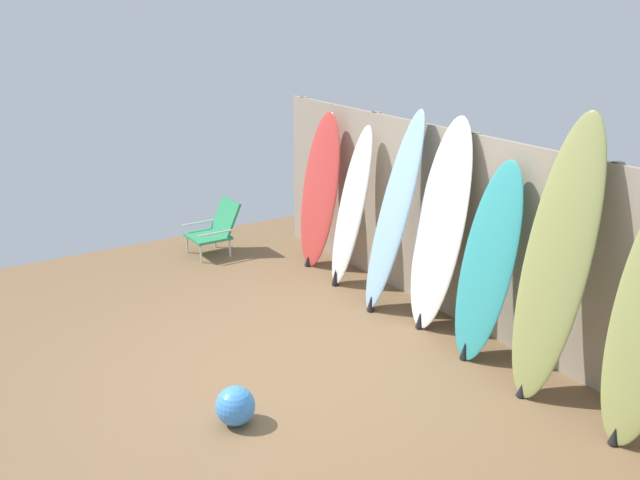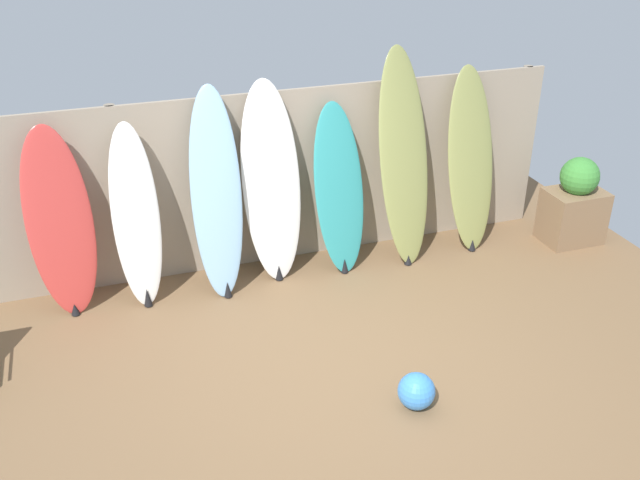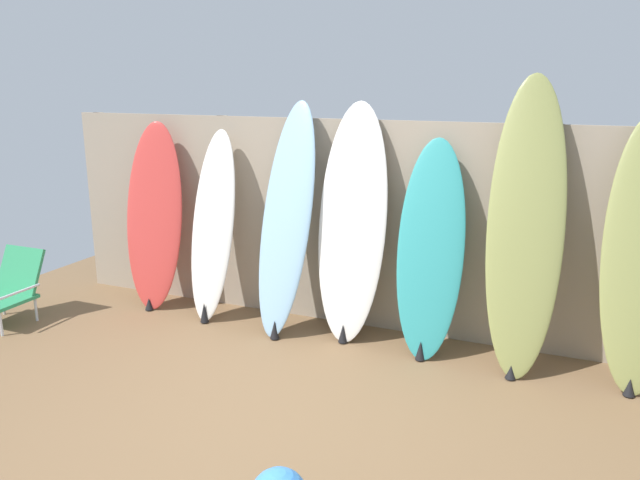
# 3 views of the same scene
# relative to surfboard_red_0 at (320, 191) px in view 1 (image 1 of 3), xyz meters

# --- Properties ---
(ground) EXTENTS (7.68, 7.68, 0.00)m
(ground) POSITION_rel_surfboard_red_0_xyz_m (2.01, -1.70, -0.87)
(ground) COLOR brown
(fence_back) EXTENTS (6.08, 0.11, 1.80)m
(fence_back) POSITION_rel_surfboard_red_0_xyz_m (2.01, 0.31, 0.03)
(fence_back) COLOR gray
(fence_back) RESTS_ON ground
(surfboard_red_0) EXTENTS (0.62, 0.45, 1.75)m
(surfboard_red_0) POSITION_rel_surfboard_red_0_xyz_m (0.00, 0.00, 0.00)
(surfboard_red_0) COLOR #D13D38
(surfboard_red_0) RESTS_ON ground
(surfboard_white_1) EXTENTS (0.45, 0.49, 1.70)m
(surfboard_white_1) POSITION_rel_surfboard_red_0_xyz_m (0.66, -0.03, -0.03)
(surfboard_white_1) COLOR white
(surfboard_white_1) RESTS_ON ground
(surfboard_skyblue_2) EXTENTS (0.55, 0.66, 1.96)m
(surfboard_skyblue_2) POSITION_rel_surfboard_red_0_xyz_m (1.40, -0.05, 0.10)
(surfboard_skyblue_2) COLOR #8CB7D6
(surfboard_skyblue_2) RESTS_ON ground
(surfboard_white_3) EXTENTS (0.59, 0.46, 1.96)m
(surfboard_white_3) POSITION_rel_surfboard_red_0_xyz_m (1.96, 0.04, 0.10)
(surfboard_white_3) COLOR white
(surfboard_white_3) RESTS_ON ground
(surfboard_teal_4) EXTENTS (0.55, 0.50, 1.69)m
(surfboard_teal_4) POSITION_rel_surfboard_red_0_xyz_m (2.63, -0.04, -0.04)
(surfboard_teal_4) COLOR teal
(surfboard_teal_4) RESTS_ON ground
(surfboard_olive_5) EXTENTS (0.60, 0.64, 2.18)m
(surfboard_olive_5) POSITION_rel_surfboard_red_0_xyz_m (3.31, -0.04, 0.21)
(surfboard_olive_5) COLOR olive
(surfboard_olive_5) RESTS_ON ground
(beach_chair) EXTENTS (0.50, 0.57, 0.64)m
(beach_chair) POSITION_rel_surfboard_red_0_xyz_m (-0.97, -0.85, -0.55)
(beach_chair) COLOR silver
(beach_chair) RESTS_ON ground
(beach_ball) EXTENTS (0.29, 0.29, 0.29)m
(beach_ball) POSITION_rel_surfboard_red_0_xyz_m (2.44, -2.30, -0.72)
(beach_ball) COLOR #3F8CE5
(beach_ball) RESTS_ON ground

